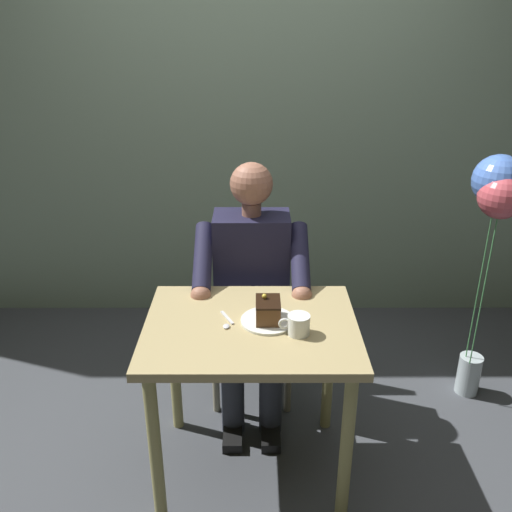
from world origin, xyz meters
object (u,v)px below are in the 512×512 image
Objects in this scene: seated_person at (252,290)px; balloon_display at (495,214)px; dining_table at (251,348)px; chair at (252,301)px; coffee_cup at (298,324)px; cake_slice at (268,310)px; dessert_spoon at (227,322)px.

seated_person is 1.18m from balloon_display.
chair reaches higher than dining_table.
balloon_display reaches higher than chair.
coffee_cup is at bearing 108.73° from seated_person.
cake_slice is at bearing 98.63° from seated_person.
chair reaches higher than dessert_spoon.
dining_table is at bearing 90.00° from chair.
cake_slice is 0.10× the size of balloon_display.
coffee_cup is (-0.18, 0.71, 0.28)m from chair.
balloon_display is (-1.12, 0.12, 0.52)m from chair.
cake_slice is 1.06× the size of coffee_cup.
dining_table is 0.66× the size of balloon_display.
cake_slice is 0.92× the size of dessert_spoon.
dessert_spoon is (0.10, 0.46, 0.09)m from seated_person.
dessert_spoon is 1.35m from balloon_display.
cake_slice is 0.14m from coffee_cup.
coffee_cup is at bearing 164.42° from dessert_spoon.
chair reaches higher than cake_slice.
chair is 1.24m from balloon_display.
coffee_cup is 0.87× the size of dessert_spoon.
seated_person is 0.48m from dessert_spoon.
coffee_cup is (-0.11, 0.09, -0.01)m from cake_slice.
chair is 0.69m from cake_slice.
cake_slice reaches higher than dessert_spoon.
chair is at bearing -6.29° from balloon_display.
seated_person is 0.97× the size of balloon_display.
cake_slice is 1.19m from balloon_display.
dining_table is 0.25m from coffee_cup.
seated_person reaches higher than dessert_spoon.
coffee_cup is 0.09× the size of balloon_display.
chair is at bearing -83.75° from cake_slice.
cake_slice is at bearing 96.25° from chair.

